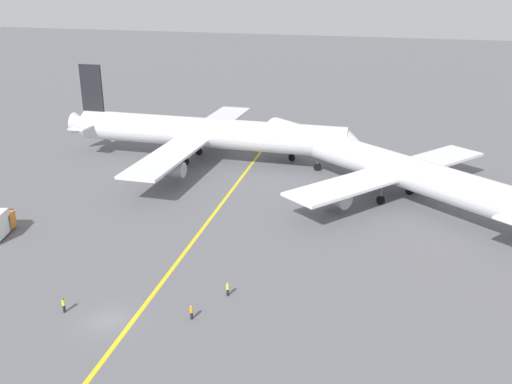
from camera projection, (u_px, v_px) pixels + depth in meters
The scene contains 8 objects.
ground_plane at pixel (108, 321), 56.31m from camera, with size 600.00×600.00×0.00m, color slate.
taxiway_stripe at pixel (167, 276), 64.81m from camera, with size 0.50×120.00×0.01m, color yellow.
airliner_at_gate_left at pixel (207, 133), 103.61m from camera, with size 55.91×50.09×16.96m.
airliner_being_pushed at pixel (382, 165), 87.95m from camera, with size 49.54×39.70×14.58m.
pushback_tug at pixel (252, 140), 114.36m from camera, with size 7.88×6.13×3.01m.
ground_crew_ramp_agent_by_cones at pixel (228, 289), 60.56m from camera, with size 0.36×0.36×1.58m.
ground_crew_marshaller_foreground at pixel (191, 312), 56.40m from camera, with size 0.36×0.50×1.55m.
ground_crew_wing_walker_right at pixel (64, 305), 57.53m from camera, with size 0.38×0.45×1.65m.
Camera 1 is at (27.76, -41.93, 32.05)m, focal length 39.65 mm.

